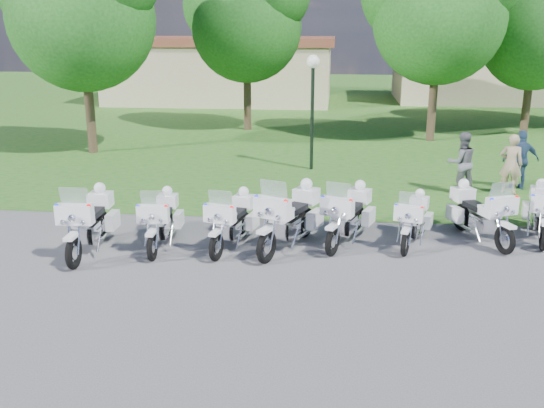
# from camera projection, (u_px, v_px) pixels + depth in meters

# --- Properties ---
(ground) EXTENTS (100.00, 100.00, 0.00)m
(ground) POSITION_uv_depth(u_px,v_px,m) (264.00, 262.00, 13.00)
(ground) COLOR #505054
(ground) RESTS_ON ground
(grass_lawn) EXTENTS (100.00, 48.00, 0.01)m
(grass_lawn) POSITION_uv_depth(u_px,v_px,m) (313.00, 104.00, 38.74)
(grass_lawn) COLOR #225F1E
(grass_lawn) RESTS_ON ground
(motorcycle_0) EXTENTS (0.87, 2.51, 1.69)m
(motorcycle_0) POSITION_uv_depth(u_px,v_px,m) (90.00, 221.00, 13.47)
(motorcycle_0) COLOR black
(motorcycle_0) RESTS_ON ground
(motorcycle_1) EXTENTS (0.79, 2.24, 1.50)m
(motorcycle_1) POSITION_uv_depth(u_px,v_px,m) (161.00, 219.00, 13.81)
(motorcycle_1) COLOR black
(motorcycle_1) RESTS_ON ground
(motorcycle_2) EXTENTS (1.05, 2.22, 1.51)m
(motorcycle_2) POSITION_uv_depth(u_px,v_px,m) (233.00, 220.00, 13.77)
(motorcycle_2) COLOR black
(motorcycle_2) RESTS_ON ground
(motorcycle_3) EXTENTS (1.50, 2.47, 1.76)m
(motorcycle_3) POSITION_uv_depth(u_px,v_px,m) (290.00, 216.00, 13.68)
(motorcycle_3) COLOR black
(motorcycle_3) RESTS_ON ground
(motorcycle_4) EXTENTS (1.33, 2.29, 1.61)m
(motorcycle_4) POSITION_uv_depth(u_px,v_px,m) (349.00, 214.00, 14.03)
(motorcycle_4) COLOR black
(motorcycle_4) RESTS_ON ground
(motorcycle_5) EXTENTS (1.08, 2.03, 1.41)m
(motorcycle_5) POSITION_uv_depth(u_px,v_px,m) (414.00, 219.00, 13.95)
(motorcycle_5) COLOR black
(motorcycle_5) RESTS_ON ground
(motorcycle_6) EXTENTS (1.33, 2.23, 1.59)m
(motorcycle_6) POSITION_uv_depth(u_px,v_px,m) (480.00, 213.00, 14.20)
(motorcycle_6) COLOR black
(motorcycle_6) RESTS_ON ground
(motorcycle_7) EXTENTS (1.06, 2.26, 1.54)m
(motorcycle_7) POSITION_uv_depth(u_px,v_px,m) (541.00, 211.00, 14.39)
(motorcycle_7) COLOR black
(motorcycle_7) RESTS_ON ground
(lamp_post) EXTENTS (0.44, 0.44, 3.93)m
(lamp_post) POSITION_uv_depth(u_px,v_px,m) (313.00, 83.00, 20.46)
(lamp_post) COLOR black
(lamp_post) RESTS_ON ground
(tree_0) EXTENTS (6.39, 5.46, 8.52)m
(tree_0) POSITION_uv_depth(u_px,v_px,m) (80.00, 4.00, 22.54)
(tree_0) COLOR #38281C
(tree_0) RESTS_ON ground
(tree_1) EXTENTS (5.97, 5.09, 7.96)m
(tree_1) POSITION_uv_depth(u_px,v_px,m) (246.00, 16.00, 27.88)
(tree_1) COLOR #38281C
(tree_1) RESTS_ON ground
(tree_2) EXTENTS (6.41, 5.47, 8.55)m
(tree_2) POSITION_uv_depth(u_px,v_px,m) (438.00, 5.00, 25.02)
(tree_2) COLOR #38281C
(tree_2) RESTS_ON ground
(tree_3) EXTENTS (5.44, 4.64, 7.25)m
(tree_3) POSITION_uv_depth(u_px,v_px,m) (535.00, 27.00, 26.65)
(tree_3) COLOR #38281C
(tree_3) RESTS_ON ground
(building_west) EXTENTS (14.56, 8.32, 4.10)m
(building_west) POSITION_uv_depth(u_px,v_px,m) (223.00, 69.00, 39.70)
(building_west) COLOR tan
(building_west) RESTS_ON ground
(building_east) EXTENTS (11.44, 7.28, 4.10)m
(building_east) POSITION_uv_depth(u_px,v_px,m) (482.00, 69.00, 39.92)
(building_east) COLOR tan
(building_east) RESTS_ON ground
(bystander_a) EXTENTS (0.76, 0.61, 1.81)m
(bystander_a) POSITION_uv_depth(u_px,v_px,m) (511.00, 164.00, 17.98)
(bystander_a) COLOR tan
(bystander_a) RESTS_ON ground
(bystander_b) EXTENTS (1.03, 0.87, 1.85)m
(bystander_b) POSITION_uv_depth(u_px,v_px,m) (461.00, 163.00, 18.09)
(bystander_b) COLOR slate
(bystander_b) RESTS_ON ground
(bystander_c) EXTENTS (1.07, 0.45, 1.82)m
(bystander_c) POSITION_uv_depth(u_px,v_px,m) (521.00, 160.00, 18.54)
(bystander_c) COLOR #304E75
(bystander_c) RESTS_ON ground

